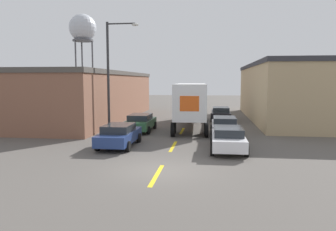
{
  "coord_description": "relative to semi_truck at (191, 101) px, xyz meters",
  "views": [
    {
      "loc": [
        2.33,
        -14.7,
        4.16
      ],
      "look_at": [
        -0.6,
        7.73,
        1.76
      ],
      "focal_mm": 35.0,
      "sensor_mm": 36.0,
      "label": 1
    }
  ],
  "objects": [
    {
      "name": "parked_car_right_mid",
      "position": [
        2.83,
        -4.59,
        -1.61
      ],
      "size": [
        2.1,
        4.73,
        1.43
      ],
      "color": "#B2B2B7",
      "rests_on": "ground_plane"
    },
    {
      "name": "warehouse_right",
      "position": [
        10.82,
        6.77,
        0.63
      ],
      "size": [
        9.91,
        22.44,
        5.99
      ],
      "color": "tan",
      "rests_on": "ground_plane"
    },
    {
      "name": "parked_car_right_near",
      "position": [
        2.83,
        -10.12,
        -1.61
      ],
      "size": [
        2.1,
        4.73,
        1.43
      ],
      "color": "silver",
      "rests_on": "ground_plane"
    },
    {
      "name": "parked_car_right_far",
      "position": [
        2.83,
        4.85,
        -1.61
      ],
      "size": [
        2.1,
        4.73,
        1.43
      ],
      "color": "black",
      "rests_on": "ground_plane"
    },
    {
      "name": "road_centerline",
      "position": [
        -0.56,
        -9.22,
        -2.36
      ],
      "size": [
        0.2,
        16.31,
        0.01
      ],
      "color": "yellow",
      "rests_on": "ground_plane"
    },
    {
      "name": "semi_truck",
      "position": [
        0.0,
        0.0,
        0.0
      ],
      "size": [
        3.27,
        12.85,
        3.91
      ],
      "rotation": [
        0.0,
        0.0,
        0.04
      ],
      "color": "silver",
      "rests_on": "ground_plane"
    },
    {
      "name": "ground_plane",
      "position": [
        -0.56,
        -14.92,
        -2.37
      ],
      "size": [
        160.0,
        160.0,
        0.0
      ],
      "primitive_type": "plane",
      "color": "#56514C"
    },
    {
      "name": "parked_car_left_near",
      "position": [
        -3.95,
        -9.72,
        -1.61
      ],
      "size": [
        2.1,
        4.73,
        1.43
      ],
      "color": "navy",
      "rests_on": "ground_plane"
    },
    {
      "name": "street_lamp",
      "position": [
        -5.98,
        -4.55,
        2.64
      ],
      "size": [
        2.59,
        0.32,
        8.69
      ],
      "color": "#2D2D30",
      "rests_on": "ground_plane"
    },
    {
      "name": "water_tower",
      "position": [
        -21.47,
        28.51,
        11.11
      ],
      "size": [
        4.9,
        4.9,
        16.18
      ],
      "color": "#47474C",
      "rests_on": "ground_plane"
    },
    {
      "name": "warehouse_left",
      "position": [
        -12.41,
        4.66,
        0.21
      ],
      "size": [
        10.84,
        24.73,
        5.14
      ],
      "color": "brown",
      "rests_on": "ground_plane"
    },
    {
      "name": "parked_car_left_far",
      "position": [
        -3.95,
        -3.39,
        -1.61
      ],
      "size": [
        2.1,
        4.73,
        1.43
      ],
      "color": "#2D5B38",
      "rests_on": "ground_plane"
    }
  ]
}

